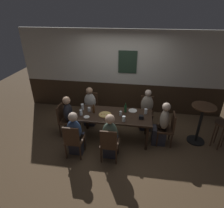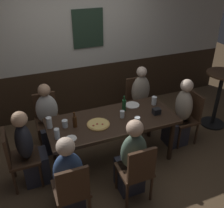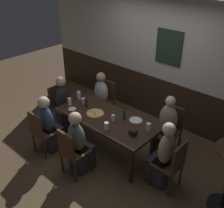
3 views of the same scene
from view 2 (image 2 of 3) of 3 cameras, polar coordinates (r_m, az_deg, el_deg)
ground_plane at (r=4.19m, az=0.06°, el=-11.91°), size 12.00×12.00×0.00m
wall_back at (r=4.93m, az=-7.24°, el=11.99°), size 6.40×0.13×2.60m
dining_table at (r=3.79m, az=0.06°, el=-4.44°), size 1.86×0.81×0.74m
chair_left_near at (r=3.12m, az=-8.77°, el=-17.98°), size 0.40×0.40×0.88m
chair_right_far at (r=4.81m, az=5.50°, el=1.12°), size 0.40×0.40×0.88m
chair_mid_near at (r=3.31m, az=5.52°, el=-14.19°), size 0.40×0.40×0.88m
chair_head_east at (r=4.48m, az=16.30°, el=-2.38°), size 0.40×0.40×0.88m
chair_left_far at (r=4.39m, az=-14.02°, el=-2.72°), size 0.40×0.40×0.88m
chair_head_west at (r=3.71m, az=-20.02°, el=-10.62°), size 0.40×0.40×0.88m
person_left_near at (r=3.24m, az=-9.48°, el=-16.18°), size 0.34×0.37×1.13m
person_right_far at (r=4.69m, az=6.38°, el=0.17°), size 0.34×0.37×1.17m
person_mid_near at (r=3.42m, az=4.27°, el=-12.55°), size 0.34×0.37×1.15m
person_head_east at (r=4.39m, az=14.59°, el=-2.88°), size 0.37×0.34×1.16m
person_left_far at (r=4.26m, az=-13.62°, el=-4.05°), size 0.34×0.37×1.13m
person_head_west at (r=3.71m, az=-17.48°, el=-10.29°), size 0.37×0.34×1.15m
pizza at (r=3.63m, az=-3.02°, el=-4.44°), size 0.32×0.32×0.03m
beer_glass_tall at (r=3.64m, az=-13.58°, el=-4.15°), size 0.08×0.08×0.16m
highball_clear at (r=3.62m, az=-10.27°, el=-4.35°), size 0.08×0.08×0.10m
pint_glass_stout at (r=3.77m, az=2.25°, el=-2.31°), size 0.07×0.07×0.11m
tumbler_short at (r=3.42m, az=-11.95°, el=-6.52°), size 0.07×0.07×0.14m
pint_glass_pale at (r=3.60m, az=5.51°, el=-3.97°), size 0.08×0.08×0.14m
beer_glass_half at (r=4.14m, az=9.20°, el=0.68°), size 0.08×0.08×0.13m
beer_bottle_green at (r=3.91m, az=2.66°, el=-0.19°), size 0.06×0.06×0.25m
beer_bottle_brown at (r=3.58m, az=-8.17°, el=-3.76°), size 0.06×0.06×0.23m
plate_white_large at (r=4.10m, az=4.47°, el=-0.23°), size 0.22×0.22×0.01m
plate_white_small at (r=3.41m, az=-8.95°, el=-7.48°), size 0.15×0.15×0.01m
condiment_caddy at (r=3.91m, az=9.71°, el=-1.58°), size 0.11×0.09×0.09m
side_bar_table at (r=5.03m, az=22.31°, el=1.80°), size 0.56×0.56×1.05m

